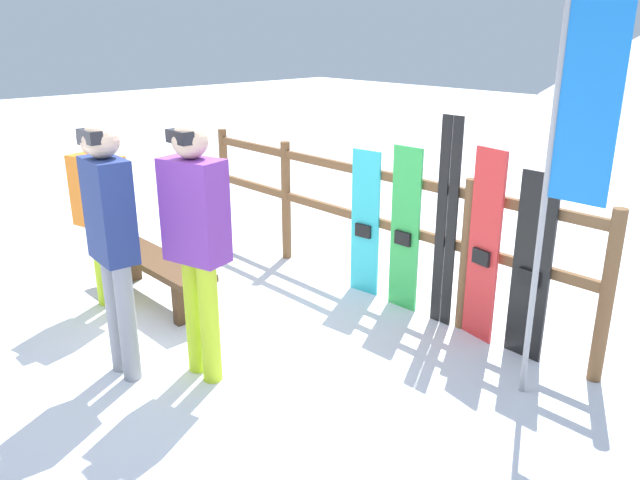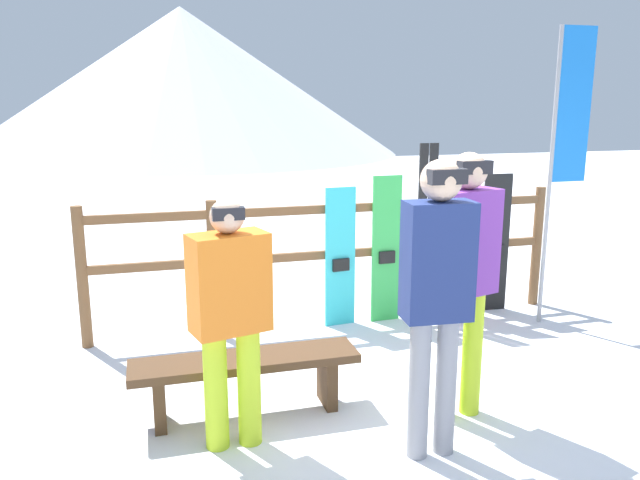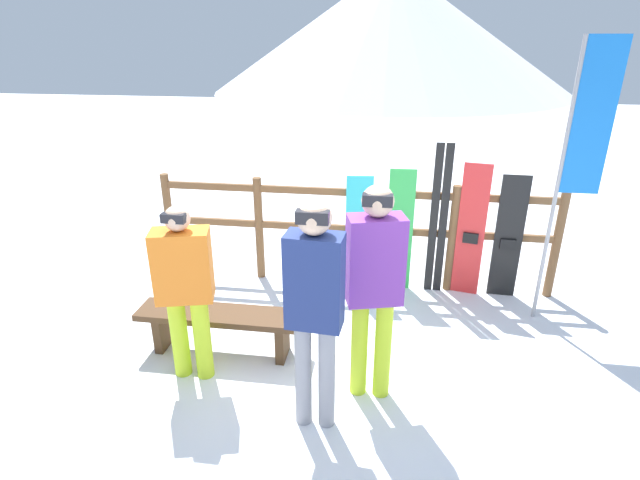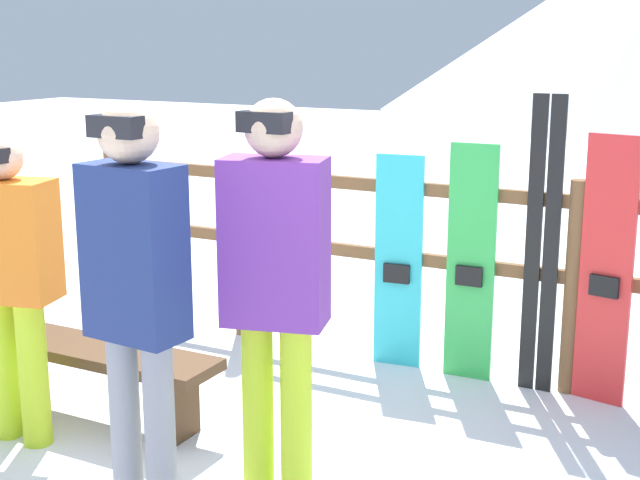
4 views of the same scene
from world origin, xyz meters
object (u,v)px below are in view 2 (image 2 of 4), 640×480
Objects in this scene: ski_pair_black at (426,232)px; snowboard_cyan at (340,258)px; person_navy at (437,286)px; person_orange at (230,309)px; snowboard_red at (459,241)px; bench at (246,371)px; rental_flag at (564,138)px; snowboard_green at (386,250)px; person_purple at (464,265)px; snowboard_black_stripe at (495,244)px.

snowboard_cyan is at bearing -179.77° from ski_pair_black.
person_navy is 2.59m from ski_pair_black.
person_orange is 1.25m from person_navy.
person_navy is at bearing -120.86° from snowboard_red.
person_navy is 1.04× the size of ski_pair_black.
person_navy reaches higher than snowboard_cyan.
snowboard_cyan is at bearing 86.44° from person_navy.
snowboard_cyan is at bearing 53.02° from bench.
snowboard_red is at bearing 59.14° from person_navy.
rental_flag is (3.23, 1.10, 1.49)m from bench.
bench is at bearing -142.99° from ski_pair_black.
person_orange reaches higher than bench.
person_orange is 2.63m from snowboard_green.
ski_pair_black is (0.90, 0.00, 0.20)m from snowboard_cyan.
person_orange is 1.17× the size of snowboard_cyan.
bench is at bearing 141.78° from person_navy.
snowboard_black_stripe is (1.42, 1.95, -0.36)m from person_purple.
ski_pair_black is 1.22× the size of snowboard_black_stripe.
person_purple is at bearing -108.23° from ski_pair_black.
snowboard_cyan is (0.15, 2.36, -0.41)m from person_navy.
bench is 0.55× the size of rental_flag.
snowboard_cyan is at bearing -179.99° from snowboard_red.
ski_pair_black reaches higher than snowboard_green.
snowboard_green is 0.94× the size of snowboard_red.
person_orange is at bearing -138.83° from ski_pair_black.
snowboard_red reaches higher than bench.
ski_pair_black reaches higher than snowboard_cyan.
person_orange is 3.78m from rental_flag.
snowboard_black_stripe is at bearing -0.00° from snowboard_green.
bench is at bearing -151.36° from snowboard_black_stripe.
snowboard_black_stripe is (1.68, 0.00, 0.04)m from snowboard_cyan.
snowboard_red is (1.41, 2.36, -0.32)m from person_navy.
snowboard_black_stripe is at bearing 53.85° from person_purple.
rental_flag is (3.37, 1.47, 0.91)m from person_orange.
snowboard_green is at bearing 43.41° from bench.
rental_flag is at bearing 39.59° from person_purple.
person_navy is 3.00m from rental_flag.
rental_flag is (2.20, 1.90, 0.73)m from person_navy.
snowboard_black_stripe is (0.41, -0.00, -0.06)m from snowboard_red.
ski_pair_black is at bearing 0.23° from snowboard_cyan.
ski_pair_black reaches higher than snowboard_red.
snowboard_green is at bearing 0.01° from snowboard_cyan.
snowboard_black_stripe is at bearing -0.01° from snowboard_red.
snowboard_black_stripe is at bearing 0.00° from snowboard_cyan.
snowboard_cyan is (1.31, 1.93, -0.23)m from person_orange.
person_orange is at bearing -156.41° from rental_flag.
snowboard_red is (2.43, 1.55, 0.44)m from bench.
bench is 1.98m from snowboard_cyan.
person_purple is 2.44m from snowboard_black_stripe.
person_purple is 2.06m from ski_pair_black.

